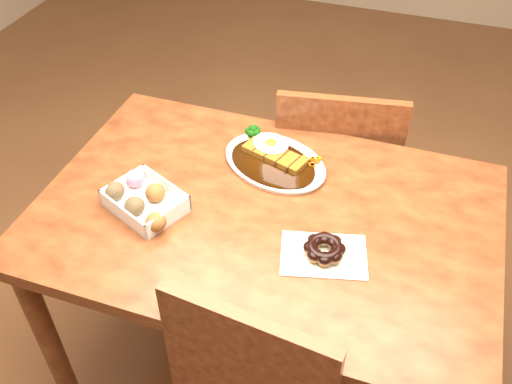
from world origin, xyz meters
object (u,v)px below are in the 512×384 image
(katsu_curry_plate, at_px, (274,159))
(donut_box, at_px, (143,200))
(table, at_px, (265,237))
(pon_de_ring, at_px, (324,249))
(chair_far, at_px, (334,173))

(katsu_curry_plate, relative_size, donut_box, 1.57)
(table, bearing_deg, katsu_curry_plate, 100.79)
(table, distance_m, pon_de_ring, 0.24)
(table, height_order, donut_box, donut_box)
(table, height_order, pon_de_ring, pon_de_ring)
(chair_far, bearing_deg, donut_box, 47.97)
(katsu_curry_plate, distance_m, donut_box, 0.39)
(katsu_curry_plate, height_order, donut_box, katsu_curry_plate)
(table, xyz_separation_m, chair_far, (0.09, 0.54, -0.17))
(table, bearing_deg, donut_box, -163.84)
(chair_far, relative_size, donut_box, 3.67)
(table, relative_size, pon_de_ring, 5.07)
(pon_de_ring, bearing_deg, chair_far, 98.53)
(katsu_curry_plate, bearing_deg, donut_box, -133.16)
(chair_far, distance_m, pon_de_ring, 0.71)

